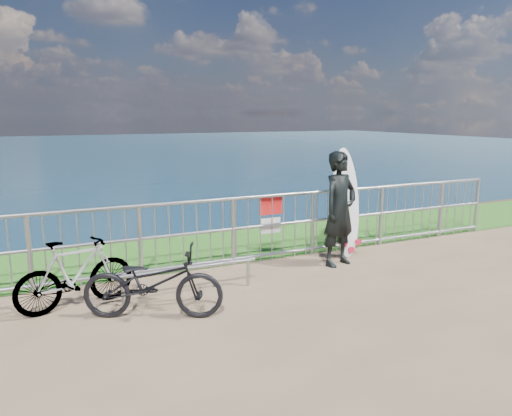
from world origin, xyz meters
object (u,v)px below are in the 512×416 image
surfboard (346,207)px  bicycle_near (153,283)px  surfer (340,209)px  bicycle_far (75,274)px

surfboard → bicycle_near: surfboard is taller
surfer → bicycle_far: (-4.07, -0.12, -0.47)m
bicycle_far → surfboard: bearing=-96.0°
surfer → surfboard: size_ratio=0.99×
surfboard → bicycle_near: 3.91m
bicycle_near → bicycle_far: size_ratio=1.12×
surfer → bicycle_far: 4.10m
bicycle_near → bicycle_far: bicycle_far is taller
surfer → bicycle_near: (-3.26, -0.84, -0.48)m
surfer → bicycle_near: surfer is taller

